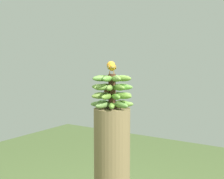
% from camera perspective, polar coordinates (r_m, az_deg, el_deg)
% --- Properties ---
extents(banana_bunch, '(0.29, 0.29, 0.23)m').
position_cam_1_polar(banana_bunch, '(1.84, -0.01, -0.34)').
color(banana_bunch, '#4C2D1E').
rests_on(banana_bunch, banana_tree).
extents(perched_bird, '(0.15, 0.18, 0.09)m').
position_cam_1_polar(perched_bird, '(1.86, -0.11, 4.81)').
color(perched_bird, '#C68933').
rests_on(perched_bird, banana_bunch).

